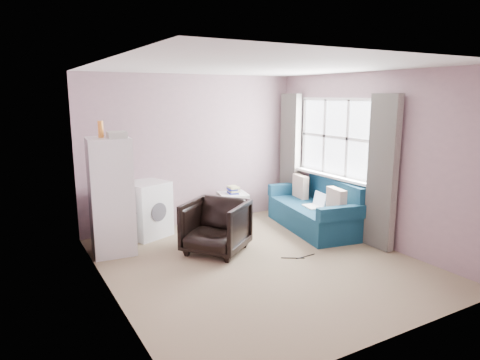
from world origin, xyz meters
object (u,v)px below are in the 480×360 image
object	(u,v)px
washing_machine	(146,208)
side_table	(233,205)
fridge	(111,196)
sofa	(317,210)
armchair	(216,224)

from	to	relation	value
washing_machine	side_table	world-z (taller)	washing_machine
fridge	side_table	world-z (taller)	fridge
washing_machine	sofa	size ratio (longest dim) A/B	0.43
side_table	fridge	bearing A→B (deg)	-168.22
side_table	sofa	world-z (taller)	sofa
armchair	side_table	distance (m)	1.45
washing_machine	side_table	size ratio (longest dim) A/B	1.35
armchair	fridge	world-z (taller)	fridge
side_table	sofa	size ratio (longest dim) A/B	0.32
armchair	fridge	size ratio (longest dim) A/B	0.44
washing_machine	fridge	bearing A→B (deg)	-163.50
armchair	side_table	size ratio (longest dim) A/B	1.28
fridge	side_table	size ratio (longest dim) A/B	2.88
washing_machine	sofa	world-z (taller)	washing_machine
fridge	washing_machine	distance (m)	0.88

